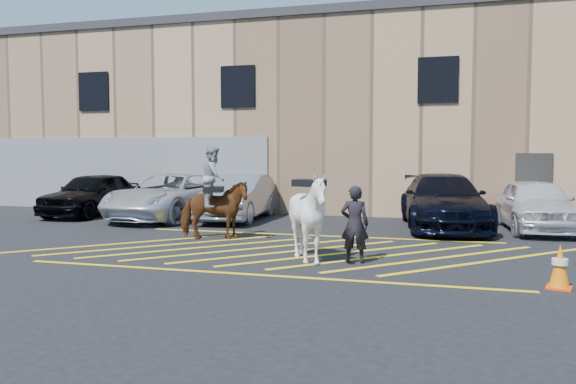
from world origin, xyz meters
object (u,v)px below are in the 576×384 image
(car_black_suv, at_px, (93,194))
(handler, at_px, (355,224))
(car_silver_sedan, at_px, (239,197))
(car_blue_suv, at_px, (443,201))
(mounted_bay, at_px, (214,202))
(traffic_cone, at_px, (560,266))
(car_white_suv, at_px, (536,205))
(car_white_pickup, at_px, (172,196))
(saddled_white, at_px, (309,218))

(car_black_suv, bearing_deg, handler, -30.76)
(car_silver_sedan, distance_m, car_blue_suv, 6.49)
(car_blue_suv, xyz_separation_m, mounted_bay, (-5.59, -3.88, 0.17))
(handler, height_order, traffic_cone, handler)
(car_silver_sedan, distance_m, car_white_suv, 9.02)
(car_white_pickup, relative_size, handler, 3.50)
(car_white_pickup, relative_size, mounted_bay, 2.30)
(handler, xyz_separation_m, traffic_cone, (3.55, -1.26, -0.41))
(car_white_pickup, height_order, traffic_cone, car_white_pickup)
(car_silver_sedan, height_order, car_blue_suv, car_blue_suv)
(car_white_suv, xyz_separation_m, handler, (-4.22, -6.00, 0.03))
(car_white_suv, distance_m, mounted_bay, 9.06)
(car_black_suv, bearing_deg, car_white_pickup, -4.48)
(car_silver_sedan, bearing_deg, traffic_cone, -45.14)
(saddled_white, bearing_deg, handler, 14.78)
(car_black_suv, xyz_separation_m, mounted_bay, (6.37, -4.06, 0.20))
(traffic_cone, bearing_deg, car_blue_suv, 104.64)
(car_silver_sedan, height_order, traffic_cone, car_silver_sedan)
(car_silver_sedan, relative_size, car_white_suv, 1.03)
(car_black_suv, relative_size, car_silver_sedan, 0.99)
(car_blue_suv, relative_size, car_white_suv, 1.25)
(mounted_bay, bearing_deg, traffic_cone, -23.69)
(car_white_suv, distance_m, traffic_cone, 7.30)
(car_white_pickup, xyz_separation_m, car_silver_sedan, (2.27, 0.34, -0.01))
(car_silver_sedan, relative_size, handler, 2.90)
(handler, bearing_deg, car_blue_suv, -110.54)
(car_white_pickup, height_order, handler, handler)
(car_blue_suv, distance_m, traffic_cone, 7.40)
(car_black_suv, relative_size, saddled_white, 2.31)
(traffic_cone, bearing_deg, saddled_white, 166.98)
(mounted_bay, bearing_deg, car_black_suv, 147.48)
(car_white_suv, height_order, handler, handler)
(saddled_white, bearing_deg, car_white_suv, 50.65)
(saddled_white, relative_size, traffic_cone, 2.65)
(car_white_pickup, xyz_separation_m, handler, (7.07, -5.83, 0.02))
(car_white_pickup, height_order, car_silver_sedan, car_white_pickup)
(handler, height_order, saddled_white, saddled_white)
(car_white_pickup, xyz_separation_m, car_white_suv, (11.29, 0.16, -0.01))
(handler, bearing_deg, saddled_white, 10.20)
(car_white_pickup, bearing_deg, saddled_white, -38.55)
(car_white_pickup, height_order, mounted_bay, mounted_bay)
(car_black_suv, xyz_separation_m, car_white_pickup, (3.21, -0.24, -0.00))
(handler, distance_m, saddled_white, 0.93)
(car_black_suv, xyz_separation_m, saddled_white, (9.39, -6.31, 0.15))
(mounted_bay, distance_m, traffic_cone, 8.17)
(car_white_pickup, height_order, saddled_white, saddled_white)
(car_white_pickup, xyz_separation_m, mounted_bay, (3.16, -3.82, 0.20))
(car_black_suv, relative_size, handler, 2.87)
(mounted_bay, bearing_deg, car_white_pickup, 129.61)
(saddled_white, height_order, traffic_cone, saddled_white)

